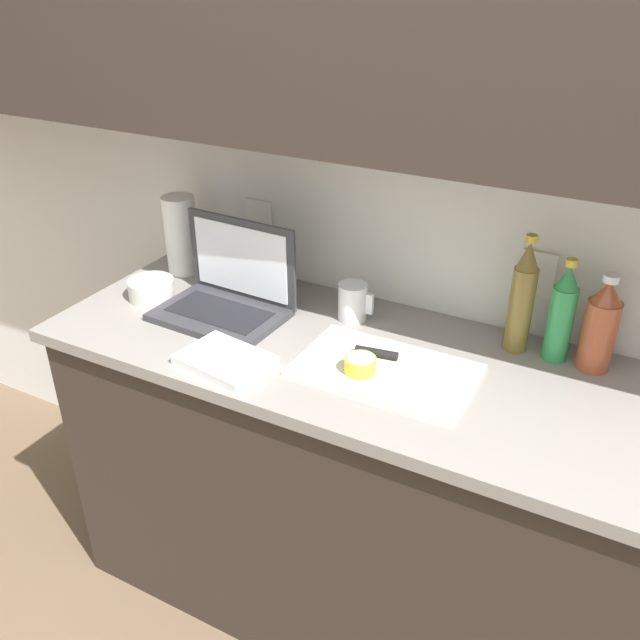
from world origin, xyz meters
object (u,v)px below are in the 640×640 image
object	(u,v)px
knife	(389,356)
lemon_half_cut	(360,365)
bottle_green_soda	(600,327)
bowl_white	(152,289)
bottle_water_clear	(522,298)
paper_towel_roll	(181,235)
measuring_cup	(353,302)
bottle_oil_tall	(561,314)
laptop	(228,292)
cutting_board	(385,370)

from	to	relation	value
knife	lemon_half_cut	size ratio (longest dim) A/B	3.44
bottle_green_soda	bowl_white	bearing A→B (deg)	-169.85
bottle_green_soda	bowl_white	world-z (taller)	bottle_green_soda
bottle_water_clear	paper_towel_roll	distance (m)	1.06
bottle_water_clear	measuring_cup	xyz separation A→B (m)	(-0.44, -0.05, -0.09)
knife	bowl_white	xyz separation A→B (m)	(-0.76, -0.00, 0.01)
lemon_half_cut	bowl_white	size ratio (longest dim) A/B	0.58
knife	measuring_cup	xyz separation A→B (m)	(-0.18, 0.16, 0.04)
bottle_green_soda	bottle_water_clear	xyz separation A→B (m)	(-0.19, 0.00, 0.03)
bottle_oil_tall	bowl_white	bearing A→B (deg)	-169.03
laptop	lemon_half_cut	size ratio (longest dim) A/B	4.66
lemon_half_cut	laptop	bearing A→B (deg)	165.60
bottle_water_clear	cutting_board	bearing A→B (deg)	-134.10
bottle_green_soda	bottle_oil_tall	bearing A→B (deg)	180.00
laptop	knife	xyz separation A→B (m)	(0.51, -0.03, -0.04)
cutting_board	knife	xyz separation A→B (m)	(-0.01, 0.05, 0.01)
knife	measuring_cup	bearing A→B (deg)	129.17
laptop	bottle_oil_tall	distance (m)	0.89
laptop	paper_towel_roll	bearing A→B (deg)	153.21
laptop	knife	world-z (taller)	laptop
measuring_cup	paper_towel_roll	size ratio (longest dim) A/B	0.42
knife	bottle_green_soda	bearing A→B (deg)	16.48
bowl_white	knife	bearing A→B (deg)	0.26
paper_towel_roll	lemon_half_cut	bearing A→B (deg)	-20.39
measuring_cup	bowl_white	bearing A→B (deg)	-164.19
knife	lemon_half_cut	xyz separation A→B (m)	(-0.04, -0.09, 0.01)
cutting_board	paper_towel_roll	world-z (taller)	paper_towel_roll
laptop	paper_towel_roll	distance (m)	0.33
lemon_half_cut	paper_towel_roll	xyz separation A→B (m)	(-0.75, 0.28, 0.10)
lemon_half_cut	paper_towel_roll	distance (m)	0.81
laptop	bottle_water_clear	world-z (taller)	bottle_water_clear
measuring_cup	lemon_half_cut	bearing A→B (deg)	-60.74
cutting_board	bottle_water_clear	distance (m)	0.39
bottle_green_soda	measuring_cup	bearing A→B (deg)	-175.22
cutting_board	bottle_oil_tall	world-z (taller)	bottle_oil_tall
paper_towel_roll	laptop	bearing A→B (deg)	-29.26
knife	bottle_oil_tall	bearing A→B (deg)	21.86
knife	bottle_oil_tall	size ratio (longest dim) A/B	0.98
knife	bowl_white	world-z (taller)	bowl_white
knife	bottle_oil_tall	xyz separation A→B (m)	(0.36, 0.21, 0.11)
lemon_half_cut	bottle_green_soda	size ratio (longest dim) A/B	0.31
laptop	measuring_cup	xyz separation A→B (m)	(0.33, 0.13, -0.01)
laptop	bottle_oil_tall	size ratio (longest dim) A/B	1.33
cutting_board	bottle_oil_tall	distance (m)	0.46
bottle_oil_tall	bottle_water_clear	bearing A→B (deg)	180.00
cutting_board	measuring_cup	xyz separation A→B (m)	(-0.19, 0.21, 0.05)
paper_towel_roll	bottle_oil_tall	bearing A→B (deg)	1.07
cutting_board	measuring_cup	world-z (taller)	measuring_cup
bowl_white	paper_towel_roll	xyz separation A→B (m)	(-0.03, 0.20, 0.10)
knife	paper_towel_roll	bearing A→B (deg)	157.63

